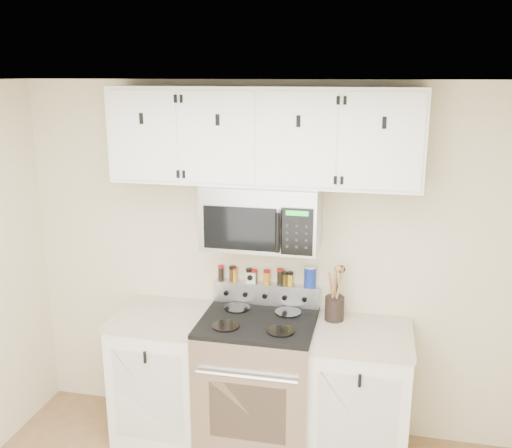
{
  "coord_description": "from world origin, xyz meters",
  "views": [
    {
      "loc": [
        0.73,
        -2.0,
        2.54
      ],
      "look_at": [
        -0.02,
        1.45,
        1.6
      ],
      "focal_mm": 40.0,
      "sensor_mm": 36.0,
      "label": 1
    }
  ],
  "objects": [
    {
      "name": "base_cabinet_right",
      "position": [
        0.69,
        1.45,
        0.46
      ],
      "size": [
        0.64,
        0.62,
        0.92
      ],
      "color": "white",
      "rests_on": "floor"
    },
    {
      "name": "range",
      "position": [
        0.0,
        1.43,
        0.49
      ],
      "size": [
        0.76,
        0.65,
        1.1
      ],
      "color": "#B7B7BA",
      "rests_on": "floor"
    },
    {
      "name": "spice_jar_2",
      "position": [
        -0.23,
        1.71,
        1.15
      ],
      "size": [
        0.04,
        0.04,
        0.1
      ],
      "color": "orange",
      "rests_on": "range"
    },
    {
      "name": "salt_canister",
      "position": [
        0.31,
        1.71,
        1.18
      ],
      "size": [
        0.08,
        0.08,
        0.15
      ],
      "color": "navy",
      "rests_on": "range"
    },
    {
      "name": "spice_jar_1",
      "position": [
        -0.25,
        1.71,
        1.15
      ],
      "size": [
        0.05,
        0.05,
        0.11
      ],
      "color": "#38280D",
      "rests_on": "range"
    },
    {
      "name": "base_cabinet_left",
      "position": [
        -0.69,
        1.45,
        0.46
      ],
      "size": [
        0.64,
        0.62,
        0.92
      ],
      "color": "white",
      "rests_on": "floor"
    },
    {
      "name": "spice_jar_0",
      "position": [
        -0.33,
        1.71,
        1.16
      ],
      "size": [
        0.04,
        0.04,
        0.11
      ],
      "color": "black",
      "rests_on": "range"
    },
    {
      "name": "kitchen_timer",
      "position": [
        -0.11,
        1.71,
        1.14
      ],
      "size": [
        0.08,
        0.07,
        0.08
      ],
      "primitive_type": "cube",
      "rotation": [
        0.0,
        0.0,
        0.17
      ],
      "color": "silver",
      "rests_on": "range"
    },
    {
      "name": "spice_jar_3",
      "position": [
        -0.13,
        1.71,
        1.15
      ],
      "size": [
        0.04,
        0.04,
        0.1
      ],
      "color": "black",
      "rests_on": "range"
    },
    {
      "name": "spice_jar_4",
      "position": [
        -0.09,
        1.71,
        1.15
      ],
      "size": [
        0.04,
        0.04,
        0.1
      ],
      "color": "#3A280E",
      "rests_on": "range"
    },
    {
      "name": "spice_jar_7",
      "position": [
        0.13,
        1.71,
        1.15
      ],
      "size": [
        0.04,
        0.04,
        0.1
      ],
      "color": "#453310",
      "rests_on": "range"
    },
    {
      "name": "spice_jar_8",
      "position": [
        0.17,
        1.71,
        1.15
      ],
      "size": [
        0.04,
        0.04,
        0.1
      ],
      "color": "gold",
      "rests_on": "range"
    },
    {
      "name": "spice_jar_6",
      "position": [
        0.1,
        1.71,
        1.16
      ],
      "size": [
        0.04,
        0.04,
        0.12
      ],
      "color": "black",
      "rests_on": "range"
    },
    {
      "name": "back_wall",
      "position": [
        0.0,
        1.75,
        1.25
      ],
      "size": [
        3.5,
        0.01,
        2.5
      ],
      "primitive_type": "cube",
      "color": "beige",
      "rests_on": "floor"
    },
    {
      "name": "ceiling",
      "position": [
        0.0,
        0.0,
        2.5
      ],
      "size": [
        3.5,
        3.5,
        0.01
      ],
      "primitive_type": "cube",
      "color": "white",
      "rests_on": "back_wall"
    },
    {
      "name": "microwave",
      "position": [
        0.0,
        1.55,
        1.63
      ],
      "size": [
        0.76,
        0.44,
        0.42
      ],
      "color": "#9E9EA3",
      "rests_on": "back_wall"
    },
    {
      "name": "utensil_crock",
      "position": [
        0.49,
        1.6,
        1.02
      ],
      "size": [
        0.13,
        0.13,
        0.38
      ],
      "color": "black",
      "rests_on": "base_cabinet_right"
    },
    {
      "name": "upper_cabinets",
      "position": [
        -0.0,
        1.58,
        2.15
      ],
      "size": [
        2.0,
        0.35,
        0.62
      ],
      "color": "white",
      "rests_on": "back_wall"
    },
    {
      "name": "spice_jar_5",
      "position": [
        0.0,
        1.71,
        1.15
      ],
      "size": [
        0.05,
        0.05,
        0.1
      ],
      "color": "orange",
      "rests_on": "range"
    }
  ]
}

